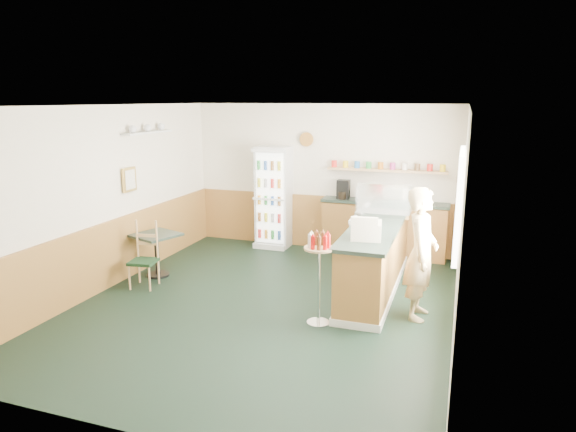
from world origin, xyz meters
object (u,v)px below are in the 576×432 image
at_px(display_case, 384,200).
at_px(condiment_stand, 319,263).
at_px(cash_register, 366,230).
at_px(shopkeeper, 421,254).
at_px(drinks_fridge, 273,197).
at_px(cafe_chair, 146,252).
at_px(cafe_table, 157,246).

distance_m(display_case, condiment_stand, 2.15).
height_order(cash_register, shopkeeper, shopkeeper).
relative_size(drinks_fridge, shopkeeper, 1.12).
distance_m(drinks_fridge, cash_register, 3.38).
distance_m(condiment_stand, cafe_chair, 2.89).
bearing_deg(condiment_stand, display_case, 76.98).
height_order(drinks_fridge, cafe_table, drinks_fridge).
relative_size(shopkeeper, condiment_stand, 1.47).
bearing_deg(condiment_stand, cafe_table, 162.88).
distance_m(shopkeeper, condiment_stand, 1.33).
relative_size(display_case, cafe_chair, 0.83).
relative_size(cafe_table, cafe_chair, 0.81).
xyz_separation_m(display_case, shopkeeper, (0.70, -1.42, -0.39)).
bearing_deg(display_case, cash_register, -90.00).
xyz_separation_m(display_case, cash_register, (0.00, -1.47, -0.12)).
bearing_deg(display_case, condiment_stand, -103.02).
bearing_deg(cash_register, condiment_stand, -137.25).
xyz_separation_m(cafe_table, cafe_chair, (0.09, -0.42, 0.03)).
xyz_separation_m(drinks_fridge, cafe_table, (-1.16, -2.21, -0.47)).
xyz_separation_m(shopkeeper, condiment_stand, (-1.17, -0.62, -0.06)).
bearing_deg(condiment_stand, cafe_chair, 170.33).
bearing_deg(shopkeeper, cash_register, 95.38).
relative_size(cash_register, cafe_chair, 0.40).
distance_m(cash_register, condiment_stand, 0.81).
bearing_deg(shopkeeper, display_case, 27.97).
relative_size(drinks_fridge, cafe_chair, 1.92).
distance_m(display_case, cafe_chair, 3.73).
bearing_deg(cafe_chair, cafe_table, 93.09).
height_order(display_case, condiment_stand, display_case).
relative_size(display_case, condiment_stand, 0.71).
bearing_deg(cafe_chair, display_case, 16.49).
xyz_separation_m(cash_register, cafe_table, (-3.40, 0.32, -0.63)).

